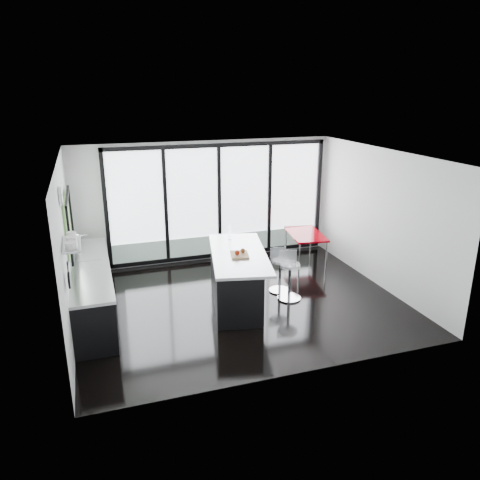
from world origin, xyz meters
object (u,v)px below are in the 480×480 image
object	(u,v)px
bar_stool_near	(289,281)
red_table	(305,247)
island	(235,276)
bar_stool_far	(280,275)

from	to	relation	value
bar_stool_near	red_table	xyz separation A→B (m)	(1.21, 1.80, -0.02)
island	bar_stool_far	xyz separation A→B (m)	(0.99, 0.12, -0.16)
bar_stool_far	red_table	world-z (taller)	red_table
bar_stool_near	bar_stool_far	size ratio (longest dim) A/B	1.07
bar_stool_near	bar_stool_far	bearing A→B (deg)	100.87
island	bar_stool_far	bearing A→B (deg)	7.03
island	red_table	size ratio (longest dim) A/B	2.00
bar_stool_near	bar_stool_far	xyz separation A→B (m)	(-0.03, 0.39, -0.03)
bar_stool_far	red_table	size ratio (longest dim) A/B	0.53
island	bar_stool_far	world-z (taller)	island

